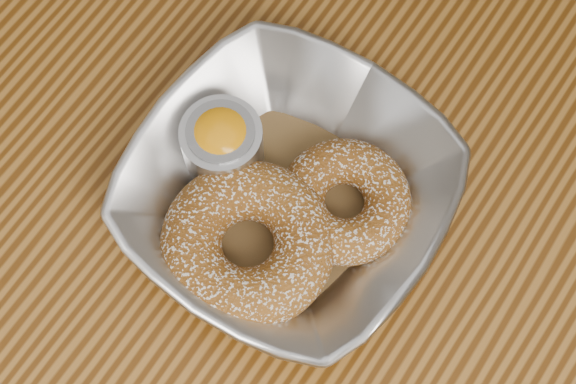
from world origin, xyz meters
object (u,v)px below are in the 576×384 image
Objects in this scene: donut_front at (248,244)px; donut_back at (345,201)px; table at (320,251)px; ramekin at (222,144)px; serving_bowl at (288,194)px.

donut_back is at bearing 60.14° from donut_front.
ramekin is (-0.08, -0.01, 0.14)m from table.
ramekin is at bearing 139.10° from donut_front.
ramekin reaches higher than donut_back.
donut_front is 0.07m from ramekin.
donut_front is 2.07× the size of ramekin.
donut_back is at bearing 26.64° from serving_bowl.
donut_back is (0.01, 0.00, 0.12)m from table.
donut_back is 1.61× the size of ramekin.
donut_back is at bearing 22.80° from table.
donut_back is 0.07m from donut_front.
table is 0.13m from donut_back.
table is 21.49× the size of ramekin.
donut_back reaches higher than table.
donut_front is at bearing -40.90° from ramekin.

